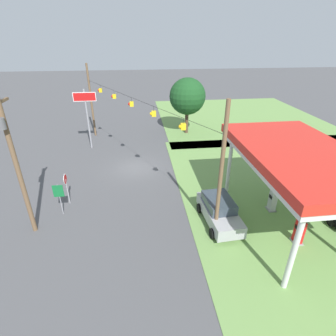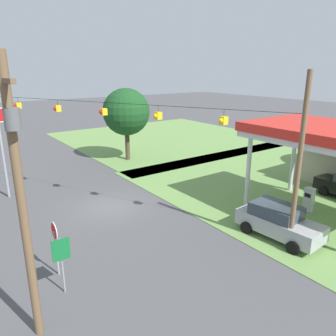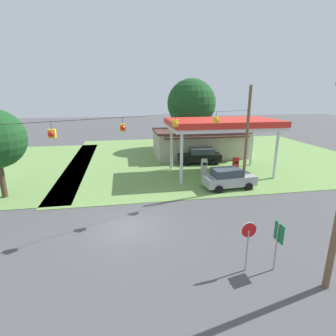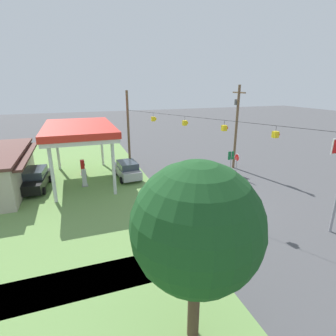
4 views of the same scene
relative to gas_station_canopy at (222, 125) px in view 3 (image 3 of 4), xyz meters
The scene contains 12 objects.
ground_plane 14.63m from the gas_station_canopy, 134.75° to the right, with size 160.00×160.00×0.00m, color #4C4C4F.
grass_verge_station_corner 9.48m from the gas_station_canopy, 75.62° to the left, with size 36.00×28.00×0.04m, color #6B934C.
gas_station_canopy is the anchor object (origin of this frame).
gas_station_store 8.43m from the gas_station_canopy, 89.08° to the left, with size 11.69×6.34×3.51m.
fuel_pump_near 4.58m from the gas_station_canopy, behind, with size 0.71×0.56×1.62m.
fuel_pump_far 4.58m from the gas_station_canopy, ahead, with size 0.71×0.56×1.62m.
car_at_pumps_front 5.95m from the gas_station_canopy, 101.26° to the right, with size 4.55×2.35×1.78m.
car_at_pumps_rear 5.92m from the gas_station_canopy, 101.99° to the left, with size 5.13×2.47×1.85m.
stop_sign_roadside 15.74m from the gas_station_canopy, 106.40° to the right, with size 0.80×0.08×2.50m.
route_sign 15.62m from the gas_station_canopy, 101.29° to the right, with size 0.10×0.70×2.40m.
signal_span_gantry 13.75m from the gas_station_canopy, 134.71° to the right, with size 20.12×10.24×8.62m.
tree_behind_station 13.16m from the gas_station_canopy, 88.56° to the left, with size 6.99×6.99×10.03m.
Camera 3 is at (-0.07, -14.72, 8.00)m, focal length 28.00 mm.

